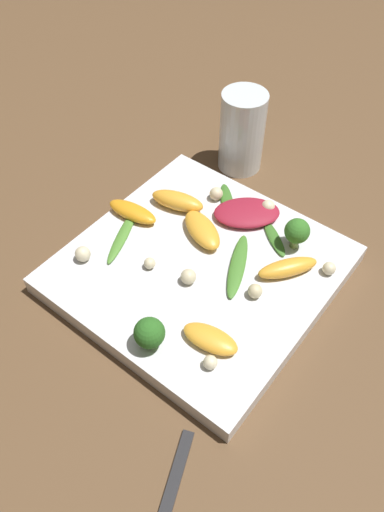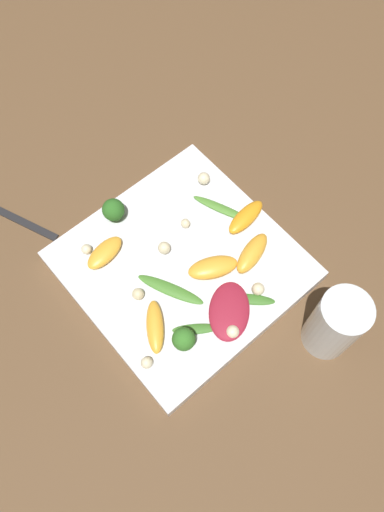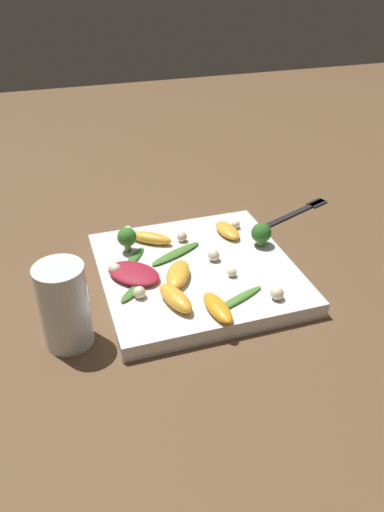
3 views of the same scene
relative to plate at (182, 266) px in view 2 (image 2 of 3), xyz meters
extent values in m
plane|color=brown|center=(0.00, 0.00, -0.01)|extent=(2.40, 2.40, 0.00)
cube|color=white|center=(0.00, 0.00, 0.00)|extent=(0.28, 0.28, 0.02)
cylinder|color=white|center=(0.08, -0.20, 0.05)|extent=(0.06, 0.06, 0.11)
cube|color=#262628|center=(-0.14, 0.24, -0.01)|extent=(0.08, 0.17, 0.01)
ellipsoid|color=maroon|center=(0.00, -0.10, 0.02)|extent=(0.10, 0.09, 0.01)
ellipsoid|color=#FCAD33|center=(0.08, -0.06, 0.02)|extent=(0.07, 0.04, 0.02)
ellipsoid|color=#FCAD33|center=(-0.07, 0.08, 0.02)|extent=(0.06, 0.04, 0.02)
ellipsoid|color=orange|center=(0.11, -0.01, 0.02)|extent=(0.07, 0.03, 0.02)
ellipsoid|color=#FCAD33|center=(-0.09, -0.05, 0.02)|extent=(0.06, 0.07, 0.02)
ellipsoid|color=#FCAD33|center=(0.02, -0.04, 0.02)|extent=(0.08, 0.06, 0.02)
cylinder|color=#84AD5B|center=(-0.03, 0.12, 0.02)|extent=(0.01, 0.01, 0.01)
sphere|color=#2D6B23|center=(-0.03, 0.12, 0.03)|extent=(0.03, 0.03, 0.03)
cylinder|color=#7A9E51|center=(-0.07, -0.09, 0.02)|extent=(0.01, 0.01, 0.02)
sphere|color=#387A28|center=(-0.07, -0.09, 0.04)|extent=(0.03, 0.03, 0.03)
ellipsoid|color=#47842D|center=(-0.04, -0.02, 0.02)|extent=(0.06, 0.09, 0.01)
ellipsoid|color=#3D7528|center=(0.03, -0.10, 0.01)|extent=(0.06, 0.06, 0.01)
ellipsoid|color=#518E33|center=(0.10, 0.03, 0.01)|extent=(0.05, 0.09, 0.01)
ellipsoid|color=#3D7528|center=(-0.05, -0.08, 0.01)|extent=(0.06, 0.05, 0.00)
sphere|color=beige|center=(0.11, 0.08, 0.02)|extent=(0.02, 0.02, 0.02)
sphere|color=beige|center=(-0.09, 0.10, 0.02)|extent=(0.01, 0.01, 0.01)
sphere|color=beige|center=(0.05, -0.10, 0.02)|extent=(0.02, 0.02, 0.02)
sphere|color=beige|center=(-0.08, 0.00, 0.02)|extent=(0.02, 0.02, 0.02)
sphere|color=beige|center=(-0.02, -0.12, 0.02)|extent=(0.02, 0.02, 0.02)
sphere|color=beige|center=(0.04, 0.04, 0.02)|extent=(0.01, 0.01, 0.01)
sphere|color=beige|center=(-0.12, -0.08, 0.02)|extent=(0.02, 0.02, 0.02)
sphere|color=beige|center=(-0.01, 0.03, 0.02)|extent=(0.02, 0.02, 0.02)
camera|label=1|loc=(-0.22, 0.29, 0.46)|focal=35.00mm
camera|label=2|loc=(-0.17, -0.22, 0.64)|focal=35.00mm
camera|label=3|loc=(0.59, -0.20, 0.43)|focal=35.00mm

